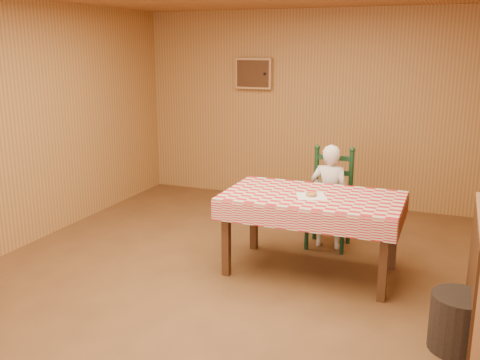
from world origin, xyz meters
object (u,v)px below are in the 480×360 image
at_px(ladder_chair, 330,200).
at_px(storage_bin, 460,323).
at_px(seated_child, 329,196).
at_px(dining_table, 312,203).

relative_size(ladder_chair, storage_bin, 2.60).
bearing_deg(storage_bin, seated_child, 128.72).
xyz_separation_m(seated_child, storage_bin, (1.33, -1.66, -0.35)).
distance_m(ladder_chair, storage_bin, 2.19).
height_order(seated_child, storage_bin, seated_child).
distance_m(ladder_chair, seated_child, 0.08).
bearing_deg(ladder_chair, seated_child, -90.00).
bearing_deg(seated_child, storage_bin, 128.72).
relative_size(dining_table, seated_child, 1.47).
bearing_deg(ladder_chair, storage_bin, -52.22).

